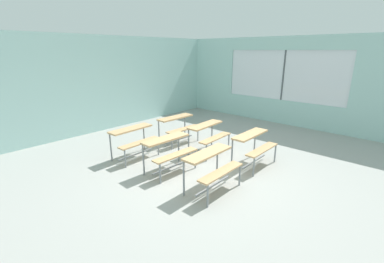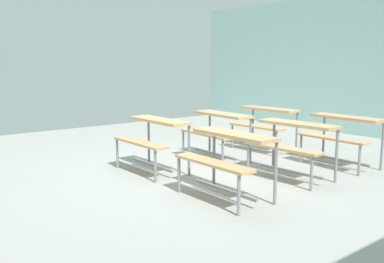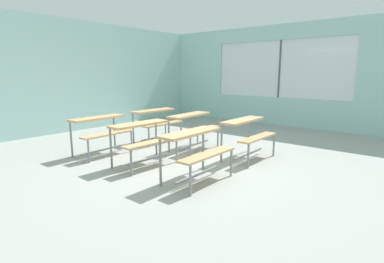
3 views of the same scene
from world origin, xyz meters
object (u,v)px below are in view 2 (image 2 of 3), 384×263
object	(u,v)px
desk_bench_r1c0	(217,125)
desk_bench_r2c0	(265,118)
desk_bench_r1c1	(293,137)
desk_bench_r2c1	(342,129)
desk_bench_r0c1	(227,149)
desk_bench_r0c0	(153,132)

from	to	relation	value
desk_bench_r1c0	desk_bench_r2c0	distance (m)	1.18
desk_bench_r1c0	desk_bench_r1c1	xyz separation A→B (m)	(1.43, 0.05, 0.00)
desk_bench_r1c1	desk_bench_r2c0	bearing A→B (deg)	140.27
desk_bench_r1c1	desk_bench_r2c1	size ratio (longest dim) A/B	1.00
desk_bench_r0c1	desk_bench_r0c0	bearing A→B (deg)	179.68
desk_bench_r1c0	desk_bench_r2c1	distance (m)	1.87
desk_bench_r0c1	desk_bench_r2c0	size ratio (longest dim) A/B	0.99
desk_bench_r1c1	desk_bench_r2c0	xyz separation A→B (m)	(-1.49, 1.13, 0.00)
desk_bench_r0c0	desk_bench_r2c1	world-z (taller)	same
desk_bench_r2c0	desk_bench_r2c1	size ratio (longest dim) A/B	0.99
desk_bench_r2c0	desk_bench_r2c1	distance (m)	1.51
desk_bench_r1c1	desk_bench_r2c1	distance (m)	1.12
desk_bench_r2c0	desk_bench_r0c1	bearing A→B (deg)	-58.28
desk_bench_r2c1	desk_bench_r1c0	bearing A→B (deg)	-138.18
desk_bench_r0c0	desk_bench_r2c1	size ratio (longest dim) A/B	0.98
desk_bench_r1c0	desk_bench_r2c0	size ratio (longest dim) A/B	1.01
desk_bench_r0c0	desk_bench_r0c1	world-z (taller)	same
desk_bench_r1c0	desk_bench_r2c1	bearing A→B (deg)	41.74
desk_bench_r0c0	desk_bench_r1c0	world-z (taller)	same
desk_bench_r0c0	desk_bench_r1c0	bearing A→B (deg)	88.71
desk_bench_r1c1	desk_bench_r2c0	distance (m)	1.86
desk_bench_r0c0	desk_bench_r0c1	size ratio (longest dim) A/B	1.00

